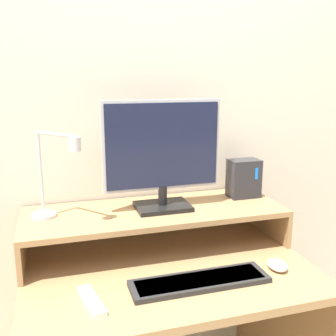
{
  "coord_description": "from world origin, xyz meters",
  "views": [
    {
      "loc": [
        -0.38,
        -0.92,
        1.46
      ],
      "look_at": [
        0.01,
        0.4,
        1.14
      ],
      "focal_mm": 42.0,
      "sensor_mm": 36.0,
      "label": 1
    }
  ],
  "objects_px": {
    "monitor": "(162,153)",
    "mouse": "(277,265)",
    "desk_lamp": "(53,179)",
    "remote_control": "(92,301)",
    "router_dock": "(244,178)",
    "keyboard": "(200,281)"
  },
  "relations": [
    {
      "from": "router_dock",
      "to": "remote_control",
      "type": "xyz_separation_m",
      "value": [
        -0.72,
        -0.4,
        -0.24
      ]
    },
    {
      "from": "remote_control",
      "to": "desk_lamp",
      "type": "bearing_deg",
      "value": 104.85
    },
    {
      "from": "keyboard",
      "to": "mouse",
      "type": "height_order",
      "value": "mouse"
    },
    {
      "from": "desk_lamp",
      "to": "remote_control",
      "type": "height_order",
      "value": "desk_lamp"
    },
    {
      "from": "router_dock",
      "to": "keyboard",
      "type": "xyz_separation_m",
      "value": [
        -0.35,
        -0.39,
        -0.24
      ]
    },
    {
      "from": "remote_control",
      "to": "router_dock",
      "type": "bearing_deg",
      "value": 29.13
    },
    {
      "from": "monitor",
      "to": "router_dock",
      "type": "height_order",
      "value": "monitor"
    },
    {
      "from": "router_dock",
      "to": "monitor",
      "type": "bearing_deg",
      "value": -172.44
    },
    {
      "from": "router_dock",
      "to": "mouse",
      "type": "distance_m",
      "value": 0.44
    },
    {
      "from": "desk_lamp",
      "to": "remote_control",
      "type": "distance_m",
      "value": 0.47
    },
    {
      "from": "desk_lamp",
      "to": "keyboard",
      "type": "relative_size",
      "value": 0.7
    },
    {
      "from": "router_dock",
      "to": "keyboard",
      "type": "relative_size",
      "value": 0.35
    },
    {
      "from": "router_dock",
      "to": "mouse",
      "type": "bearing_deg",
      "value": -97.3
    },
    {
      "from": "mouse",
      "to": "monitor",
      "type": "bearing_deg",
      "value": 136.36
    },
    {
      "from": "monitor",
      "to": "mouse",
      "type": "bearing_deg",
      "value": -43.64
    },
    {
      "from": "monitor",
      "to": "router_dock",
      "type": "distance_m",
      "value": 0.42
    },
    {
      "from": "desk_lamp",
      "to": "mouse",
      "type": "height_order",
      "value": "desk_lamp"
    },
    {
      "from": "desk_lamp",
      "to": "router_dock",
      "type": "relative_size",
      "value": 1.96
    },
    {
      "from": "router_dock",
      "to": "remote_control",
      "type": "relative_size",
      "value": 0.92
    },
    {
      "from": "router_dock",
      "to": "mouse",
      "type": "relative_size",
      "value": 1.88
    },
    {
      "from": "mouse",
      "to": "router_dock",
      "type": "bearing_deg",
      "value": 82.7
    },
    {
      "from": "desk_lamp",
      "to": "keyboard",
      "type": "height_order",
      "value": "desk_lamp"
    }
  ]
}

